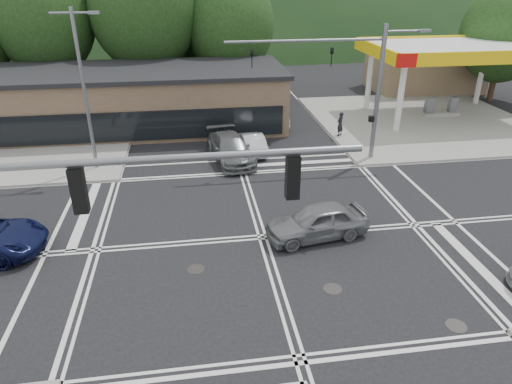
{
  "coord_description": "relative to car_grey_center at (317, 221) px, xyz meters",
  "views": [
    {
      "loc": [
        -2.83,
        -17.08,
        10.69
      ],
      "look_at": [
        -0.03,
        1.72,
        1.4
      ],
      "focal_mm": 32.0,
      "sensor_mm": 36.0,
      "label": 1
    }
  ],
  "objects": [
    {
      "name": "ground",
      "position": [
        -2.36,
        0.31,
        -0.77
      ],
      "size": [
        120.0,
        120.0,
        0.0
      ],
      "primitive_type": "plane",
      "color": "black",
      "rests_on": "ground"
    },
    {
      "name": "sidewalk_ne",
      "position": [
        12.64,
        15.31,
        -0.7
      ],
      "size": [
        16.0,
        16.0,
        0.15
      ],
      "primitive_type": "cube",
      "color": "gray",
      "rests_on": "ground"
    },
    {
      "name": "sidewalk_nw",
      "position": [
        -17.36,
        15.31,
        -0.7
      ],
      "size": [
        16.0,
        16.0,
        0.15
      ],
      "primitive_type": "cube",
      "color": "gray",
      "rests_on": "ground"
    },
    {
      "name": "gas_station_canopy",
      "position": [
        14.63,
        16.3,
        4.27
      ],
      "size": [
        12.32,
        8.34,
        5.75
      ],
      "color": "silver",
      "rests_on": "ground"
    },
    {
      "name": "convenience_store",
      "position": [
        17.64,
        25.31,
        1.13
      ],
      "size": [
        10.0,
        6.0,
        3.8
      ],
      "primitive_type": "cube",
      "color": "#846B4F",
      "rests_on": "ground"
    },
    {
      "name": "commercial_row",
      "position": [
        -10.36,
        17.31,
        1.23
      ],
      "size": [
        24.0,
        8.0,
        4.0
      ],
      "primitive_type": "cube",
      "color": "brown",
      "rests_on": "ground"
    },
    {
      "name": "hill_north",
      "position": [
        -2.36,
        90.31,
        -0.77
      ],
      "size": [
        252.0,
        126.0,
        140.0
      ],
      "primitive_type": "ellipsoid",
      "color": "black",
      "rests_on": "ground"
    },
    {
      "name": "tree_n_a",
      "position": [
        -16.36,
        24.31,
        6.37
      ],
      "size": [
        8.0,
        8.0,
        11.75
      ],
      "color": "#382619",
      "rests_on": "ground"
    },
    {
      "name": "tree_n_b",
      "position": [
        -8.36,
        24.31,
        7.02
      ],
      "size": [
        9.0,
        9.0,
        12.98
      ],
      "color": "#382619",
      "rests_on": "ground"
    },
    {
      "name": "tree_n_c",
      "position": [
        -1.36,
        24.31,
        5.72
      ],
      "size": [
        7.6,
        7.6,
        10.87
      ],
      "color": "#382619",
      "rests_on": "ground"
    },
    {
      "name": "tree_n_e",
      "position": [
        -4.36,
        28.31,
        6.37
      ],
      "size": [
        8.4,
        8.4,
        11.98
      ],
      "color": "#382619",
      "rests_on": "ground"
    },
    {
      "name": "tree_ne",
      "position": [
        21.64,
        20.31,
        5.07
      ],
      "size": [
        7.2,
        7.2,
        9.99
      ],
      "color": "#382619",
      "rests_on": "ground"
    },
    {
      "name": "streetlight_nw",
      "position": [
        -10.8,
        9.31,
        4.28
      ],
      "size": [
        2.5,
        0.25,
        9.0
      ],
      "color": "slate",
      "rests_on": "ground"
    },
    {
      "name": "signal_mast_ne",
      "position": [
        4.59,
        8.51,
        4.3
      ],
      "size": [
        11.65,
        0.3,
        8.0
      ],
      "color": "slate",
      "rests_on": "ground"
    },
    {
      "name": "signal_mast_sw",
      "position": [
        -8.75,
        -7.89,
        4.35
      ],
      "size": [
        9.14,
        0.28,
        8.0
      ],
      "color": "slate",
      "rests_on": "ground"
    },
    {
      "name": "car_grey_center",
      "position": [
        0.0,
        0.0,
        0.0
      ],
      "size": [
        4.77,
        2.53,
        1.55
      ],
      "primitive_type": "imported",
      "rotation": [
        0.0,
        0.0,
        -1.41
      ],
      "color": "slate",
      "rests_on": "ground"
    },
    {
      "name": "car_queue_a",
      "position": [
        -1.36,
        10.82,
        -0.13
      ],
      "size": [
        1.58,
        3.95,
        1.28
      ],
      "primitive_type": "imported",
      "rotation": [
        0.0,
        0.0,
        3.2
      ],
      "color": "silver",
      "rests_on": "ground"
    },
    {
      "name": "car_queue_b",
      "position": [
        1.23,
        16.28,
        0.06
      ],
      "size": [
        2.51,
        5.09,
        1.67
      ],
      "primitive_type": "imported",
      "rotation": [
        0.0,
        0.0,
        3.03
      ],
      "color": "white",
      "rests_on": "ground"
    },
    {
      "name": "car_northbound",
      "position": [
        -2.86,
        9.57,
        0.01
      ],
      "size": [
        3.02,
        5.64,
        1.56
      ],
      "primitive_type": "imported",
      "rotation": [
        0.0,
        0.0,
        0.16
      ],
      "color": "#56595B",
      "rests_on": "ground"
    },
    {
      "name": "pedestrian",
      "position": [
        5.14,
        12.71,
        0.22
      ],
      "size": [
        0.73,
        0.71,
        1.69
      ],
      "primitive_type": "imported",
      "rotation": [
        0.0,
        0.0,
        3.87
      ],
      "color": "black",
      "rests_on": "sidewalk_ne"
    }
  ]
}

